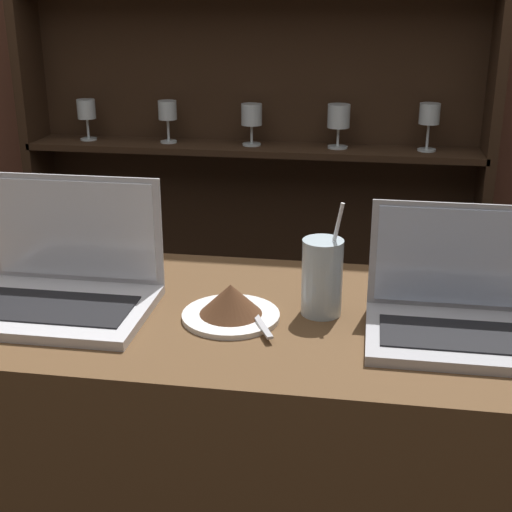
% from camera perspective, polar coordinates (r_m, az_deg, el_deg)
% --- Properties ---
extents(back_wall, '(7.00, 0.06, 2.70)m').
position_cam_1_polar(back_wall, '(2.29, 2.17, 16.17)').
color(back_wall, brown).
rests_on(back_wall, ground_plane).
extents(back_shelf, '(1.44, 0.18, 1.93)m').
position_cam_1_polar(back_shelf, '(2.28, -0.26, 7.34)').
color(back_shelf, '#332114').
rests_on(back_shelf, ground_plane).
extents(laptop_near, '(0.35, 0.25, 0.23)m').
position_cam_1_polar(laptop_near, '(1.38, -15.32, -1.94)').
color(laptop_near, silver).
rests_on(laptop_near, bar_counter).
extents(laptop_far, '(0.31, 0.22, 0.21)m').
position_cam_1_polar(laptop_far, '(1.27, 15.89, -4.06)').
color(laptop_far, '#ADADB2').
rests_on(laptop_far, bar_counter).
extents(cake_plate, '(0.18, 0.18, 0.07)m').
position_cam_1_polar(cake_plate, '(1.28, -2.02, -3.88)').
color(cake_plate, white).
rests_on(cake_plate, bar_counter).
extents(water_glass, '(0.07, 0.07, 0.21)m').
position_cam_1_polar(water_glass, '(1.29, 5.31, -1.69)').
color(water_glass, silver).
rests_on(water_glass, bar_counter).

